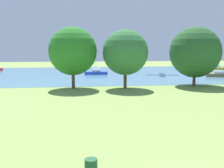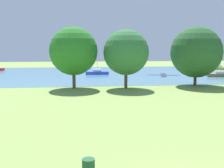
# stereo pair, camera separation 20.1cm
# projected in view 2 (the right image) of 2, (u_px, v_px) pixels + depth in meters

# --- Properties ---
(ground_plane) EXTENTS (160.00, 160.00, 0.00)m
(ground_plane) POSITION_uv_depth(u_px,v_px,m) (119.00, 96.00, 32.09)
(ground_plane) COLOR #7F994C
(litter_bin) EXTENTS (0.56, 0.56, 0.80)m
(litter_bin) POSITION_uv_depth(u_px,v_px,m) (88.00, 168.00, 11.94)
(litter_bin) COLOR #1E512D
(litter_bin) RESTS_ON ground
(water_surface) EXTENTS (140.00, 40.00, 0.02)m
(water_surface) POSITION_uv_depth(u_px,v_px,m) (101.00, 73.00, 59.67)
(water_surface) COLOR teal
(water_surface) RESTS_ON ground
(sailboat_blue) EXTENTS (4.84, 1.63, 5.20)m
(sailboat_blue) POSITION_uv_depth(u_px,v_px,m) (97.00, 72.00, 57.73)
(sailboat_blue) COLOR blue
(sailboat_blue) RESTS_ON water_surface
(sailboat_brown) EXTENTS (5.02, 2.59, 6.61)m
(sailboat_brown) POSITION_uv_depth(u_px,v_px,m) (220.00, 74.00, 53.06)
(sailboat_brown) COLOR brown
(sailboat_brown) RESTS_ON water_surface
(sailboat_yellow) EXTENTS (4.95, 2.09, 6.21)m
(sailboat_yellow) POSITION_uv_depth(u_px,v_px,m) (217.00, 68.00, 69.93)
(sailboat_yellow) COLOR yellow
(sailboat_yellow) RESTS_ON water_surface
(tree_east_far) EXTENTS (6.56, 6.56, 8.38)m
(tree_east_far) POSITION_uv_depth(u_px,v_px,m) (73.00, 51.00, 37.28)
(tree_east_far) COLOR brown
(tree_east_far) RESTS_ON ground
(tree_east_near) EXTENTS (6.18, 6.18, 8.03)m
(tree_east_near) POSITION_uv_depth(u_px,v_px,m) (126.00, 52.00, 37.25)
(tree_east_near) COLOR brown
(tree_east_near) RESTS_ON ground
(tree_mid_shore) EXTENTS (7.44, 7.44, 8.64)m
(tree_mid_shore) POSITION_uv_depth(u_px,v_px,m) (196.00, 52.00, 40.05)
(tree_mid_shore) COLOR brown
(tree_mid_shore) RESTS_ON ground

